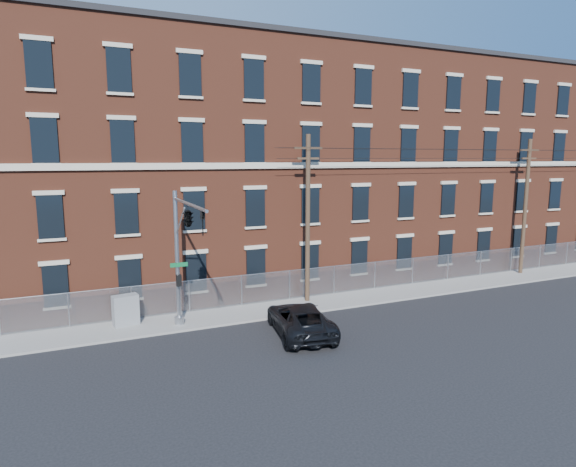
{
  "coord_description": "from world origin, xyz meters",
  "views": [
    {
      "loc": [
        -10.49,
        -20.05,
        8.74
      ],
      "look_at": [
        0.01,
        4.0,
        4.62
      ],
      "focal_mm": 30.06,
      "sensor_mm": 36.0,
      "label": 1
    }
  ],
  "objects_px": {
    "traffic_signal_mast": "(185,231)",
    "utility_cabinet": "(126,310)",
    "utility_pole_near": "(308,216)",
    "pickup_truck": "(300,319)"
  },
  "relations": [
    {
      "from": "utility_cabinet",
      "to": "traffic_signal_mast",
      "type": "bearing_deg",
      "value": -61.66
    },
    {
      "from": "traffic_signal_mast",
      "to": "utility_cabinet",
      "type": "bearing_deg",
      "value": 128.3
    },
    {
      "from": "pickup_truck",
      "to": "utility_cabinet",
      "type": "distance_m",
      "value": 9.13
    },
    {
      "from": "traffic_signal_mast",
      "to": "utility_cabinet",
      "type": "distance_m",
      "value": 6.11
    },
    {
      "from": "traffic_signal_mast",
      "to": "pickup_truck",
      "type": "height_order",
      "value": "traffic_signal_mast"
    },
    {
      "from": "traffic_signal_mast",
      "to": "utility_cabinet",
      "type": "height_order",
      "value": "traffic_signal_mast"
    },
    {
      "from": "utility_pole_near",
      "to": "pickup_truck",
      "type": "relative_size",
      "value": 1.81
    },
    {
      "from": "utility_pole_near",
      "to": "pickup_truck",
      "type": "xyz_separation_m",
      "value": [
        -2.67,
        -4.69,
        -4.57
      ]
    },
    {
      "from": "traffic_signal_mast",
      "to": "pickup_truck",
      "type": "relative_size",
      "value": 1.27
    },
    {
      "from": "utility_pole_near",
      "to": "traffic_signal_mast",
      "type": "bearing_deg",
      "value": -156.86
    }
  ]
}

